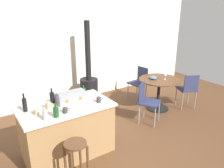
# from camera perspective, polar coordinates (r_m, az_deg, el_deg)

# --- Properties ---
(ground_plane) EXTENTS (8.80, 8.80, 0.00)m
(ground_plane) POSITION_cam_1_polar(r_m,az_deg,el_deg) (4.15, 5.45, -15.42)
(ground_plane) COLOR brown
(back_wall) EXTENTS (8.00, 0.10, 2.70)m
(back_wall) POSITION_cam_1_polar(r_m,az_deg,el_deg) (5.72, -10.78, 8.77)
(back_wall) COLOR silver
(back_wall) RESTS_ON ground_plane
(kitchen_island) EXTENTS (1.46, 0.80, 0.89)m
(kitchen_island) POSITION_cam_1_polar(r_m,az_deg,el_deg) (3.77, -11.49, -11.61)
(kitchen_island) COLOR #A37A4C
(kitchen_island) RESTS_ON ground_plane
(wooden_stool) EXTENTS (0.31, 0.31, 0.65)m
(wooden_stool) POSITION_cam_1_polar(r_m,az_deg,el_deg) (3.18, -9.34, -17.55)
(wooden_stool) COLOR brown
(wooden_stool) RESTS_ON ground_plane
(dining_table) EXTENTS (0.96, 0.96, 0.76)m
(dining_table) POSITION_cam_1_polar(r_m,az_deg,el_deg) (5.34, 12.07, -0.59)
(dining_table) COLOR black
(dining_table) RESTS_ON ground_plane
(folding_chair_near) EXTENTS (0.43, 0.43, 0.87)m
(folding_chair_near) POSITION_cam_1_polar(r_m,az_deg,el_deg) (5.87, 7.06, 0.83)
(folding_chair_near) COLOR navy
(folding_chair_near) RESTS_ON ground_plane
(folding_chair_far) EXTENTS (0.55, 0.55, 0.87)m
(folding_chair_far) POSITION_cam_1_polar(r_m,az_deg,el_deg) (4.71, 8.98, -4.05)
(folding_chair_far) COLOR navy
(folding_chair_far) RESTS_ON ground_plane
(folding_chair_left) EXTENTS (0.53, 0.53, 0.87)m
(folding_chair_left) POSITION_cam_1_polar(r_m,az_deg,el_deg) (5.61, 19.13, -1.02)
(folding_chair_left) COLOR navy
(folding_chair_left) RESTS_ON ground_plane
(wood_stove) EXTENTS (0.44, 0.45, 2.08)m
(wood_stove) POSITION_cam_1_polar(r_m,az_deg,el_deg) (5.48, -5.97, -0.55)
(wood_stove) COLOR black
(wood_stove) RESTS_ON ground_plane
(toolbox) EXTENTS (0.47, 0.24, 0.18)m
(toolbox) POSITION_cam_1_polar(r_m,az_deg,el_deg) (3.66, -10.58, -3.28)
(toolbox) COLOR gray
(toolbox) RESTS_ON kitchen_island
(bottle_0) EXTENTS (0.07, 0.07, 0.19)m
(bottle_0) POSITION_cam_1_polar(r_m,az_deg,el_deg) (3.19, -16.96, -7.65)
(bottle_0) COLOR #B7B2AD
(bottle_0) RESTS_ON kitchen_island
(bottle_1) EXTENTS (0.08, 0.08, 0.20)m
(bottle_1) POSITION_cam_1_polar(r_m,az_deg,el_deg) (3.22, -14.33, -7.01)
(bottle_1) COLOR #194C23
(bottle_1) RESTS_ON kitchen_island
(bottle_2) EXTENTS (0.06, 0.06, 0.28)m
(bottle_2) POSITION_cam_1_polar(r_m,az_deg,el_deg) (3.52, -21.70, -4.97)
(bottle_2) COLOR black
(bottle_2) RESTS_ON kitchen_island
(bottle_3) EXTENTS (0.07, 0.07, 0.18)m
(bottle_3) POSITION_cam_1_polar(r_m,az_deg,el_deg) (3.90, -7.37, -1.98)
(bottle_3) COLOR #194C23
(bottle_3) RESTS_ON kitchen_island
(bottle_4) EXTENTS (0.07, 0.07, 0.25)m
(bottle_4) POSITION_cam_1_polar(r_m,az_deg,el_deg) (3.69, -15.27, -3.33)
(bottle_4) COLOR black
(bottle_4) RESTS_ON kitchen_island
(cup_0) EXTENTS (0.11, 0.07, 0.08)m
(cup_0) POSITION_cam_1_polar(r_m,az_deg,el_deg) (3.33, -12.02, -6.64)
(cup_0) COLOR #383838
(cup_0) RESTS_ON kitchen_island
(cup_1) EXTENTS (0.11, 0.08, 0.09)m
(cup_1) POSITION_cam_1_polar(r_m,az_deg,el_deg) (3.39, -18.91, -6.75)
(cup_1) COLOR tan
(cup_1) RESTS_ON kitchen_island
(cup_2) EXTENTS (0.12, 0.08, 0.11)m
(cup_2) POSITION_cam_1_polar(r_m,az_deg,el_deg) (3.51, -16.17, -5.34)
(cup_2) COLOR tan
(cup_2) RESTS_ON kitchen_island
(cup_3) EXTENTS (0.11, 0.07, 0.09)m
(cup_3) POSITION_cam_1_polar(r_m,az_deg,el_deg) (3.61, -3.42, -4.05)
(cup_3) COLOR #383838
(cup_3) RESTS_ON kitchen_island
(wine_glass) EXTENTS (0.07, 0.07, 0.14)m
(wine_glass) POSITION_cam_1_polar(r_m,az_deg,el_deg) (5.25, 13.63, 2.25)
(wine_glass) COLOR silver
(wine_glass) RESTS_ON dining_table
(serving_bowl) EXTENTS (0.18, 0.18, 0.07)m
(serving_bowl) POSITION_cam_1_polar(r_m,az_deg,el_deg) (5.25, 10.60, 1.63)
(serving_bowl) COLOR #4C7099
(serving_bowl) RESTS_ON dining_table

